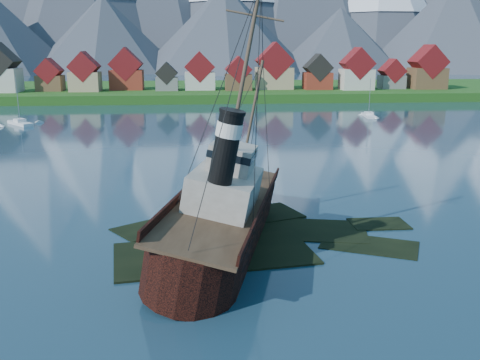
{
  "coord_description": "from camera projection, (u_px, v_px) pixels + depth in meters",
  "views": [
    {
      "loc": [
        -4.61,
        -48.02,
        18.56
      ],
      "look_at": [
        0.1,
        6.0,
        5.0
      ],
      "focal_mm": 40.0,
      "sensor_mm": 36.0,
      "label": 1
    }
  ],
  "objects": [
    {
      "name": "ground",
      "position": [
        244.0,
        246.0,
        51.3
      ],
      "size": [
        1400.0,
        1400.0,
        0.0
      ],
      "primitive_type": "plane",
      "color": "#1A374A",
      "rests_on": "ground"
    },
    {
      "name": "shoal",
      "position": [
        260.0,
        241.0,
        53.61
      ],
      "size": [
        31.71,
        21.24,
        1.14
      ],
      "color": "black",
      "rests_on": "ground"
    },
    {
      "name": "shore_bank",
      "position": [
        205.0,
        94.0,
        215.6
      ],
      "size": [
        600.0,
        80.0,
        3.2
      ],
      "primitive_type": "cube",
      "color": "#1B4614",
      "rests_on": "ground"
    },
    {
      "name": "seawall",
      "position": [
        207.0,
        104.0,
        178.87
      ],
      "size": [
        600.0,
        2.5,
        2.0
      ],
      "primitive_type": "cube",
      "color": "#3F3D38",
      "rests_on": "ground"
    },
    {
      "name": "town",
      "position": [
        114.0,
        74.0,
        193.41
      ],
      "size": [
        250.96,
        16.69,
        17.3
      ],
      "color": "maroon",
      "rests_on": "ground"
    },
    {
      "name": "tugboat_wreck",
      "position": [
        215.0,
        211.0,
        51.6
      ],
      "size": [
        7.41,
        31.94,
        25.31
      ],
      "rotation": [
        0.0,
        0.19,
        -0.25
      ],
      "color": "black",
      "rests_on": "ground"
    },
    {
      "name": "sailboat_c",
      "position": [
        20.0,
        124.0,
        130.38
      ],
      "size": [
        8.06,
        9.01,
        12.5
      ],
      "rotation": [
        0.0,
        0.0,
        0.69
      ],
      "color": "white",
      "rests_on": "ground"
    },
    {
      "name": "sailboat_e",
      "position": [
        369.0,
        116.0,
        145.36
      ],
      "size": [
        3.35,
        9.59,
        10.9
      ],
      "rotation": [
        0.0,
        0.0,
        -0.11
      ],
      "color": "white",
      "rests_on": "ground"
    }
  ]
}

